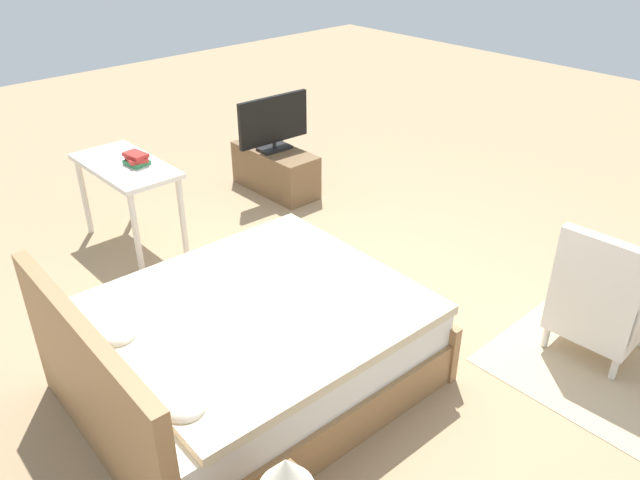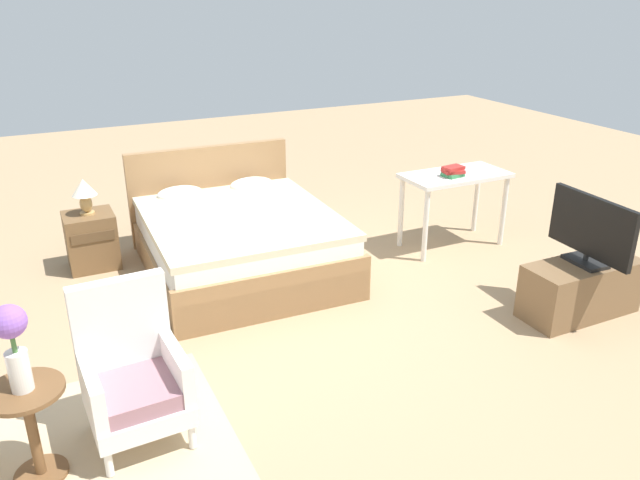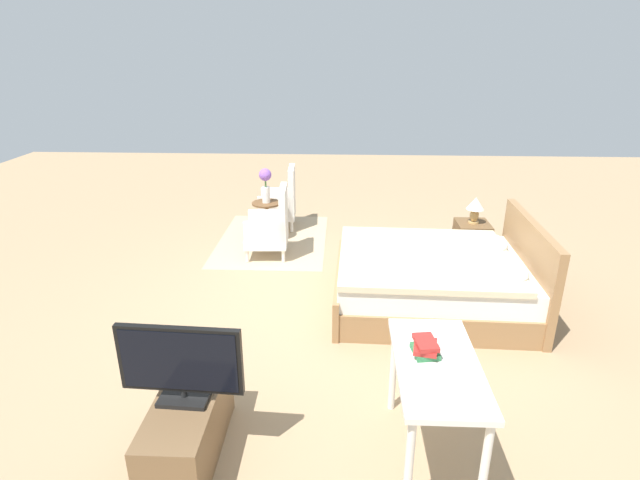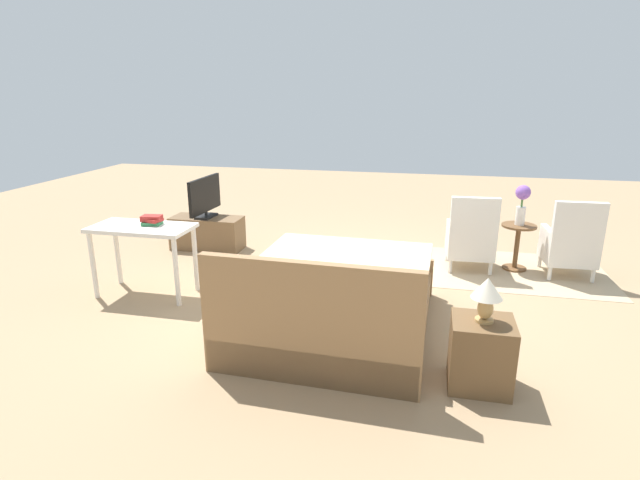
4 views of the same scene
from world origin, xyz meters
The scene contains 13 objects.
ground_plane centered at (0.00, 0.00, 0.00)m, with size 16.00×16.00×0.00m, color #A38460.
floor_rug centered at (-1.97, -0.91, 0.00)m, with size 2.10×1.50×0.01m.
bed centered at (-0.14, 1.06, 0.30)m, with size 1.70×2.04×0.96m.
armchair_by_window_left centered at (-2.52, -0.85, 0.38)m, with size 0.57×0.57×0.92m.
armchair_by_window_right centered at (-1.42, -0.85, 0.38)m, with size 0.56×0.56×0.92m.
side_table centered at (-1.97, -0.98, 0.35)m, with size 0.40×0.40×0.56m.
flower_vase centered at (-1.97, -0.98, 0.85)m, with size 0.17×0.17×0.48m.
nightstand centered at (-1.33, 1.71, 0.26)m, with size 0.44×0.41×0.52m.
table_lamp centered at (-1.33, 1.71, 0.74)m, with size 0.22×0.22×0.33m.
tv_stand centered at (2.03, -0.94, 0.22)m, with size 0.96×0.40×0.44m.
tv_flatscreen centered at (2.03, -0.94, 0.72)m, with size 0.22×0.80×0.54m.
vanity_desk centered at (1.98, 0.67, 0.64)m, with size 1.04×0.52×0.75m.
book_stack centered at (1.90, 0.60, 0.80)m, with size 0.22×0.18×0.10m.
Camera 3 is at (4.62, 0.05, 2.59)m, focal length 28.00 mm.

